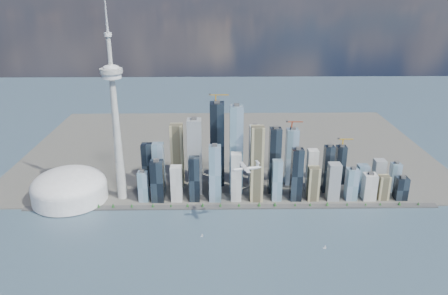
{
  "coord_description": "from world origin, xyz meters",
  "views": [
    {
      "loc": [
        -36.63,
        -778.78,
        556.95
      ],
      "look_at": [
        -19.43,
        260.0,
        167.5
      ],
      "focal_mm": 35.0,
      "sensor_mm": 36.0,
      "label": 1
    }
  ],
  "objects_px": {
    "sailboat_east": "(325,247)",
    "sailboat_west": "(202,235)",
    "airplane": "(246,168)",
    "needle_tower": "(115,117)",
    "dome_stadium": "(69,187)"
  },
  "relations": [
    {
      "from": "needle_tower",
      "to": "sailboat_west",
      "type": "bearing_deg",
      "value": -41.44
    },
    {
      "from": "airplane",
      "to": "sailboat_east",
      "type": "bearing_deg",
      "value": -39.73
    },
    {
      "from": "sailboat_west",
      "to": "sailboat_east",
      "type": "relative_size",
      "value": 0.83
    },
    {
      "from": "needle_tower",
      "to": "sailboat_west",
      "type": "relative_size",
      "value": 66.89
    },
    {
      "from": "needle_tower",
      "to": "sailboat_east",
      "type": "height_order",
      "value": "needle_tower"
    },
    {
      "from": "sailboat_west",
      "to": "sailboat_east",
      "type": "distance_m",
      "value": 283.05
    },
    {
      "from": "dome_stadium",
      "to": "sailboat_east",
      "type": "xyz_separation_m",
      "value": [
        644.21,
        -243.97,
        -36.26
      ]
    },
    {
      "from": "dome_stadium",
      "to": "sailboat_east",
      "type": "relative_size",
      "value": 20.21
    },
    {
      "from": "needle_tower",
      "to": "airplane",
      "type": "relative_size",
      "value": 7.62
    },
    {
      "from": "sailboat_east",
      "to": "sailboat_west",
      "type": "bearing_deg",
      "value": 171.78
    },
    {
      "from": "sailboat_west",
      "to": "airplane",
      "type": "bearing_deg",
      "value": 11.22
    },
    {
      "from": "dome_stadium",
      "to": "airplane",
      "type": "height_order",
      "value": "airplane"
    },
    {
      "from": "needle_tower",
      "to": "airplane",
      "type": "bearing_deg",
      "value": -27.21
    },
    {
      "from": "airplane",
      "to": "needle_tower",
      "type": "bearing_deg",
      "value": 138.89
    },
    {
      "from": "needle_tower",
      "to": "sailboat_east",
      "type": "xyz_separation_m",
      "value": [
        504.21,
        -253.97,
        -232.66
      ]
    }
  ]
}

